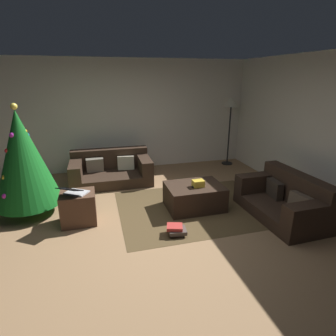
{
  "coord_description": "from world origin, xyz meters",
  "views": [
    {
      "loc": [
        -0.66,
        -3.47,
        2.19
      ],
      "look_at": [
        0.45,
        0.64,
        0.75
      ],
      "focal_mm": 29.01,
      "sensor_mm": 36.0,
      "label": 1
    }
  ],
  "objects": [
    {
      "name": "ottoman",
      "position": [
        0.91,
        0.57,
        0.21
      ],
      "size": [
        0.96,
        0.71,
        0.42
      ],
      "primitive_type": "cube",
      "color": "#332319",
      "rests_on": "ground_plane"
    },
    {
      "name": "couch_right",
      "position": [
        2.25,
        -0.09,
        0.28
      ],
      "size": [
        0.88,
        1.52,
        0.71
      ],
      "rotation": [
        0.0,
        0.0,
        1.6
      ],
      "color": "#332319",
      "rests_on": "ground_plane"
    },
    {
      "name": "side_table",
      "position": [
        -1.01,
        0.56,
        0.25
      ],
      "size": [
        0.52,
        0.44,
        0.5
      ],
      "primitive_type": "cube",
      "color": "#4C3323",
      "rests_on": "ground_plane"
    },
    {
      "name": "couch_left",
      "position": [
        -0.39,
        2.25,
        0.26
      ],
      "size": [
        1.68,
        0.99,
        0.67
      ],
      "rotation": [
        0.0,
        0.0,
        3.13
      ],
      "color": "#332319",
      "rests_on": "ground_plane"
    },
    {
      "name": "christmas_tree",
      "position": [
        -1.8,
        1.12,
        0.96
      ],
      "size": [
        1.04,
        1.04,
        1.82
      ],
      "color": "brown",
      "rests_on": "ground_plane"
    },
    {
      "name": "area_rug",
      "position": [
        0.91,
        0.57,
        0.0
      ],
      "size": [
        2.6,
        2.0,
        0.01
      ],
      "primitive_type": "cube",
      "color": "brown",
      "rests_on": "ground_plane"
    },
    {
      "name": "tv_remote",
      "position": [
        0.88,
        0.53,
        0.43
      ],
      "size": [
        0.11,
        0.17,
        0.02
      ],
      "primitive_type": "cube",
      "rotation": [
        0.0,
        0.0,
        -0.44
      ],
      "color": "black",
      "rests_on": "ottoman"
    },
    {
      "name": "book_stack",
      "position": [
        0.36,
        -0.18,
        0.08
      ],
      "size": [
        0.31,
        0.26,
        0.14
      ],
      "color": "#4C423D",
      "rests_on": "ground_plane"
    },
    {
      "name": "corner_lamp",
      "position": [
        2.64,
        2.73,
        1.47
      ],
      "size": [
        0.36,
        0.36,
        1.73
      ],
      "color": "black",
      "rests_on": "ground_plane"
    },
    {
      "name": "laptop",
      "position": [
        -1.04,
        0.51,
        0.55
      ],
      "size": [
        0.48,
        0.49,
        0.17
      ],
      "color": "silver",
      "rests_on": "side_table"
    },
    {
      "name": "rear_partition",
      "position": [
        0.0,
        3.14,
        1.3
      ],
      "size": [
        6.4,
        0.12,
        2.6
      ],
      "primitive_type": "cube",
      "color": "silver",
      "rests_on": "ground_plane"
    },
    {
      "name": "gift_box",
      "position": [
        0.94,
        0.5,
        0.48
      ],
      "size": [
        0.19,
        0.15,
        0.11
      ],
      "primitive_type": "cube",
      "rotation": [
        0.0,
        0.0,
        0.03
      ],
      "color": "gold",
      "rests_on": "ottoman"
    },
    {
      "name": "ground_plane",
      "position": [
        0.0,
        0.0,
        0.0
      ],
      "size": [
        6.4,
        6.4,
        0.0
      ],
      "primitive_type": "plane",
      "color": "#93704C"
    }
  ]
}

